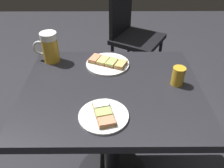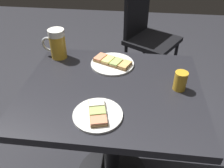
# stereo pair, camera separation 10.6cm
# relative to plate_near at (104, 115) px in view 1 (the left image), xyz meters

# --- Properties ---
(cafe_table) EXTENTS (0.67, 0.81, 0.70)m
(cafe_table) POSITION_rel_plate_near_xyz_m (-0.19, 0.03, -0.16)
(cafe_table) COLOR black
(cafe_table) RESTS_ON ground_plane
(plate_near) EXTENTS (0.20, 0.20, 0.03)m
(plate_near) POSITION_rel_plate_near_xyz_m (0.00, 0.00, 0.00)
(plate_near) COLOR white
(plate_near) RESTS_ON cafe_table
(plate_far) EXTENTS (0.22, 0.22, 0.03)m
(plate_far) POSITION_rel_plate_near_xyz_m (-0.38, 0.01, 0.00)
(plate_far) COLOR white
(plate_far) RESTS_ON cafe_table
(beer_mug) EXTENTS (0.09, 0.14, 0.16)m
(beer_mug) POSITION_rel_plate_near_xyz_m (-0.43, -0.29, 0.07)
(beer_mug) COLOR gold
(beer_mug) RESTS_ON cafe_table
(beer_glass_small) EXTENTS (0.06, 0.06, 0.09)m
(beer_glass_small) POSITION_rel_plate_near_xyz_m (-0.21, 0.33, 0.03)
(beer_glass_small) COLOR gold
(beer_glass_small) RESTS_ON cafe_table
(cafe_chair) EXTENTS (0.52, 0.52, 0.92)m
(cafe_chair) POSITION_rel_plate_near_xyz_m (-1.22, 0.20, -0.18)
(cafe_chair) COLOR black
(cafe_chair) RESTS_ON ground_plane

